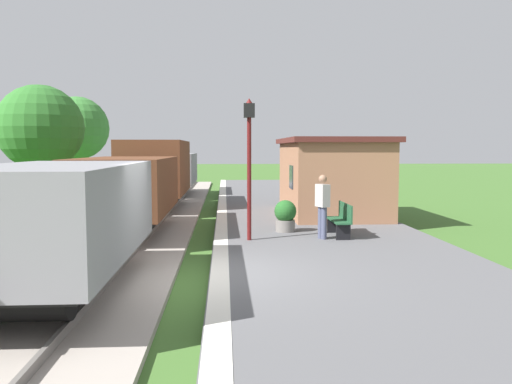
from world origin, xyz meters
The scene contains 14 objects.
ground_plane centered at (0.00, 0.00, 0.00)m, with size 160.00×160.00×0.00m, color #3D6628.
platform_slab centered at (3.20, 0.00, 0.12)m, with size 6.00×60.00×0.25m, color #565659.
platform_edge_stripe centered at (0.40, 0.00, 0.25)m, with size 0.36×60.00×0.01m, color silver.
track_ballast centered at (-2.40, 0.00, 0.06)m, with size 3.80×60.00×0.12m, color #9E9389.
rail_near centered at (-1.68, 0.00, 0.19)m, with size 0.07×60.00×0.14m, color slate.
rail_far centered at (-3.12, 0.00, 0.19)m, with size 0.07×60.00×0.14m, color slate.
freight_train centered at (-2.40, 9.24, 1.48)m, with size 2.50×26.00×2.72m.
station_hut centered at (4.40, 8.93, 1.65)m, with size 3.50×5.80×2.78m.
bench_near_hut centered at (3.69, 4.07, 0.72)m, with size 0.42×1.50×0.91m.
person_waiting centered at (3.10, 3.69, 1.18)m, with size 0.37×0.44×1.71m.
potted_planter centered at (2.25, 4.95, 0.72)m, with size 0.64×0.64×0.92m.
lamp_post_near centered at (1.14, 3.61, 2.80)m, with size 0.28×0.28×3.70m.
tree_trackside_far centered at (-6.88, 11.59, 3.48)m, with size 3.43×3.43×5.20m.
tree_field_left centered at (-7.64, 19.65, 3.77)m, with size 3.47×3.47×5.52m.
Camera 1 is at (0.50, -9.95, 2.65)m, focal length 36.61 mm.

